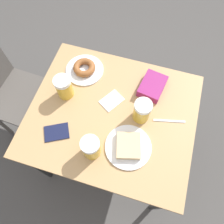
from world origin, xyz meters
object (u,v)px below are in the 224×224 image
object	(u,v)px
blue_pouch	(152,86)
beer_mug_right	(142,111)
plate_with_donut	(84,69)
passport_near_edge	(57,132)
fork	(169,121)
napkin_folded	(112,101)
beer_mug_left	(91,148)
plate_with_cake	(128,146)
chair	(3,86)
beer_mug_center	(64,87)

from	to	relation	value
blue_pouch	beer_mug_right	bearing A→B (deg)	173.88
plate_with_donut	beer_mug_right	size ratio (longest dim) A/B	1.62
passport_near_edge	blue_pouch	size ratio (longest dim) A/B	0.82
beer_mug_right	passport_near_edge	bearing A→B (deg)	118.53
beer_mug_right	fork	xyz separation A→B (m)	(0.02, -0.15, -0.07)
napkin_folded	blue_pouch	size ratio (longest dim) A/B	0.80
beer_mug_left	napkin_folded	bearing A→B (deg)	-1.99
plate_with_cake	napkin_folded	size ratio (longest dim) A/B	1.59
chair	blue_pouch	world-z (taller)	chair
beer_mug_center	fork	xyz separation A→B (m)	(0.00, -0.59, -0.07)
napkin_folded	blue_pouch	world-z (taller)	blue_pouch
fork	beer_mug_right	bearing A→B (deg)	96.98
beer_mug_left	beer_mug_center	size ratio (longest dim) A/B	1.00
chair	fork	bearing A→B (deg)	-87.96
plate_with_cake	blue_pouch	distance (m)	0.37
beer_mug_right	blue_pouch	world-z (taller)	beer_mug_right
beer_mug_center	napkin_folded	xyz separation A→B (m)	(0.03, -0.26, -0.07)
blue_pouch	plate_with_donut	bearing A→B (deg)	88.92
napkin_folded	passport_near_edge	xyz separation A→B (m)	(-0.26, 0.22, 0.00)
beer_mug_left	napkin_folded	xyz separation A→B (m)	(0.30, -0.01, -0.07)
beer_mug_left	beer_mug_right	xyz separation A→B (m)	(0.26, -0.19, 0.00)
napkin_folded	beer_mug_left	bearing A→B (deg)	178.01
chair	blue_pouch	xyz separation A→B (m)	(0.16, -0.96, 0.20)
plate_with_donut	fork	distance (m)	0.57
plate_with_donut	passport_near_edge	size ratio (longest dim) A/B	1.47
plate_with_cake	passport_near_edge	distance (m)	0.38
passport_near_edge	plate_with_donut	bearing A→B (deg)	-0.94
chair	beer_mug_right	distance (m)	0.97
napkin_folded	fork	bearing A→B (deg)	-94.88
plate_with_donut	passport_near_edge	world-z (taller)	plate_with_donut
blue_pouch	napkin_folded	bearing A→B (deg)	125.85
beer_mug_center	beer_mug_right	xyz separation A→B (m)	(-0.02, -0.44, 0.00)
beer_mug_center	napkin_folded	bearing A→B (deg)	-83.37
plate_with_cake	beer_mug_right	bearing A→B (deg)	-5.98
chair	fork	distance (m)	1.11
beer_mug_left	passport_near_edge	distance (m)	0.22
beer_mug_center	chair	bearing A→B (deg)	88.36
plate_with_cake	beer_mug_right	size ratio (longest dim) A/B	1.71
chair	blue_pouch	bearing A→B (deg)	-77.95
napkin_folded	blue_pouch	distance (m)	0.24
beer_mug_right	blue_pouch	distance (m)	0.20
plate_with_cake	beer_mug_left	xyz separation A→B (m)	(-0.07, 0.17, 0.05)
beer_mug_right	blue_pouch	bearing A→B (deg)	-6.12
beer_mug_left	blue_pouch	size ratio (longest dim) A/B	0.74
plate_with_cake	beer_mug_right	xyz separation A→B (m)	(0.18, -0.02, 0.05)
napkin_folded	beer_mug_center	bearing A→B (deg)	96.63
chair	fork	world-z (taller)	chair
fork	blue_pouch	size ratio (longest dim) A/B	0.91
chair	passport_near_edge	size ratio (longest dim) A/B	5.85
beer_mug_left	beer_mug_right	world-z (taller)	same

